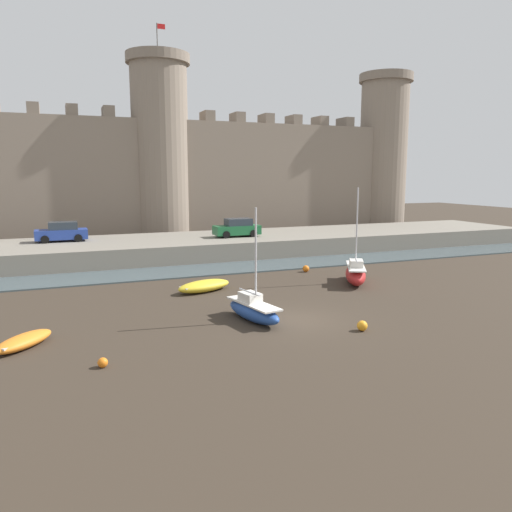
# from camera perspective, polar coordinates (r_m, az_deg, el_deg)

# --- Properties ---
(ground_plane) EXTENTS (160.00, 160.00, 0.00)m
(ground_plane) POSITION_cam_1_polar(r_m,az_deg,el_deg) (24.74, 4.55, -7.36)
(ground_plane) COLOR #382D23
(water_channel) EXTENTS (80.00, 4.50, 0.10)m
(water_channel) POSITION_cam_1_polar(r_m,az_deg,el_deg) (37.52, -4.99, -1.52)
(water_channel) COLOR #47565B
(water_channel) RESTS_ON ground
(quay_road) EXTENTS (68.55, 10.00, 1.57)m
(quay_road) POSITION_cam_1_polar(r_m,az_deg,el_deg) (44.30, -7.71, 1.06)
(quay_road) COLOR gray
(quay_road) RESTS_ON ground
(castle) EXTENTS (63.13, 6.58, 22.34)m
(castle) POSITION_cam_1_polar(r_m,az_deg,el_deg) (54.94, -10.81, 10.25)
(castle) COLOR gray
(castle) RESTS_ON ground
(sailboat_near_channel_right) EXTENTS (1.95, 4.20, 5.55)m
(sailboat_near_channel_right) POSITION_cam_1_polar(r_m,az_deg,el_deg) (24.51, -0.31, -6.13)
(sailboat_near_channel_right) COLOR #234793
(sailboat_near_channel_right) RESTS_ON ground
(sailboat_midflat_right) EXTENTS (3.29, 4.52, 6.26)m
(sailboat_midflat_right) POSITION_cam_1_polar(r_m,az_deg,el_deg) (33.31, 11.31, -1.93)
(sailboat_midflat_right) COLOR red
(sailboat_midflat_right) RESTS_ON ground
(rowboat_midflat_left) EXTENTS (3.88, 2.51, 0.70)m
(rowboat_midflat_left) POSITION_cam_1_polar(r_m,az_deg,el_deg) (30.66, -5.95, -3.39)
(rowboat_midflat_left) COLOR yellow
(rowboat_midflat_left) RESTS_ON ground
(rowboat_near_channel_left) EXTENTS (2.73, 2.90, 0.57)m
(rowboat_near_channel_left) POSITION_cam_1_polar(r_m,az_deg,el_deg) (22.96, -25.03, -8.77)
(rowboat_near_channel_left) COLOR orange
(rowboat_near_channel_left) RESTS_ON ground
(mooring_buoy_off_centre) EXTENTS (0.48, 0.48, 0.48)m
(mooring_buoy_off_centre) POSITION_cam_1_polar(r_m,az_deg,el_deg) (23.53, 12.05, -7.80)
(mooring_buoy_off_centre) COLOR orange
(mooring_buoy_off_centre) RESTS_ON ground
(mooring_buoy_near_shore) EXTENTS (0.49, 0.49, 0.49)m
(mooring_buoy_near_shore) POSITION_cam_1_polar(r_m,az_deg,el_deg) (36.77, 5.73, -1.45)
(mooring_buoy_near_shore) COLOR orange
(mooring_buoy_near_shore) RESTS_ON ground
(mooring_buoy_mid_mud) EXTENTS (0.38, 0.38, 0.38)m
(mooring_buoy_mid_mud) POSITION_cam_1_polar(r_m,az_deg,el_deg) (19.73, -17.12, -11.57)
(mooring_buoy_mid_mud) COLOR orange
(mooring_buoy_mid_mud) RESTS_ON ground
(car_quay_centre_east) EXTENTS (4.10, 1.89, 1.62)m
(car_quay_centre_east) POSITION_cam_1_polar(r_m,az_deg,el_deg) (44.39, -21.31, 2.56)
(car_quay_centre_east) COLOR #263F99
(car_quay_centre_east) RESTS_ON quay_road
(car_quay_east) EXTENTS (4.10, 1.89, 1.62)m
(car_quay_east) POSITION_cam_1_polar(r_m,az_deg,el_deg) (44.62, -2.16, 3.22)
(car_quay_east) COLOR #1E6638
(car_quay_east) RESTS_ON quay_road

